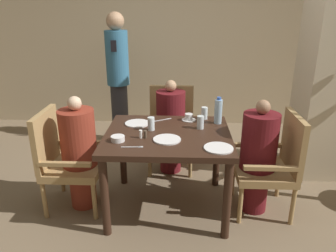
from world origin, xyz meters
name	(u,v)px	position (x,y,z in m)	size (l,w,h in m)	color
ground_plane	(168,206)	(0.00, 0.00, 0.00)	(16.00, 16.00, 0.00)	#7A664C
wall_back	(175,34)	(0.00, 2.42, 1.40)	(8.00, 0.06, 2.80)	tan
pillar_stone	(335,53)	(1.71, 0.83, 1.35)	(0.59, 0.59, 2.70)	beige
dining_table	(168,144)	(0.00, 0.00, 0.66)	(1.11, 0.97, 0.76)	#331E14
chair_left_side	(64,158)	(-0.96, 0.00, 0.50)	(0.52, 0.52, 0.94)	#A88451
diner_in_left_chair	(79,152)	(-0.81, 0.00, 0.56)	(0.32, 0.32, 1.09)	maroon
chair_far_side	(171,126)	(0.00, 0.89, 0.50)	(0.52, 0.52, 0.94)	#A88451
diner_in_far_chair	(171,126)	(0.00, 0.74, 0.55)	(0.32, 0.32, 1.07)	#5B1419
chair_right_side	(274,162)	(0.96, 0.00, 0.50)	(0.52, 0.52, 0.94)	#A88451
diner_in_right_chair	(258,156)	(0.81, 0.00, 0.55)	(0.32, 0.32, 1.07)	#5B1419
standing_host	(118,76)	(-0.73, 1.58, 0.94)	(0.30, 0.33, 1.74)	#2D2D33
plate_main_left	(137,123)	(-0.30, 0.22, 0.76)	(0.23, 0.23, 0.01)	white
plate_main_right	(219,148)	(0.42, -0.31, 0.76)	(0.23, 0.23, 0.01)	white
plate_dessert_center	(167,139)	(0.00, -0.16, 0.76)	(0.23, 0.23, 0.01)	white
teacup_with_saucer	(189,118)	(0.19, 0.35, 0.79)	(0.14, 0.14, 0.07)	white
bowl_small	(118,139)	(-0.41, -0.19, 0.78)	(0.12, 0.12, 0.04)	white
water_bottle	(218,111)	(0.47, 0.28, 0.88)	(0.07, 0.07, 0.26)	#A3C6DB
glass_tall_near	(204,113)	(0.35, 0.40, 0.82)	(0.06, 0.06, 0.12)	silver
glass_tall_mid	(151,124)	(-0.15, 0.07, 0.82)	(0.06, 0.06, 0.12)	silver
glass_tall_far	(200,122)	(0.29, 0.13, 0.82)	(0.06, 0.06, 0.12)	silver
salt_shaker	(141,134)	(-0.23, -0.12, 0.79)	(0.03, 0.03, 0.07)	white
pepper_shaker	(145,134)	(-0.19, -0.12, 0.79)	(0.03, 0.03, 0.07)	#4C3D2D
fork_beside_plate	(135,147)	(-0.25, -0.31, 0.76)	(0.18, 0.03, 0.00)	silver
knife_beside_plate	(164,120)	(-0.06, 0.35, 0.76)	(0.17, 0.11, 0.00)	silver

